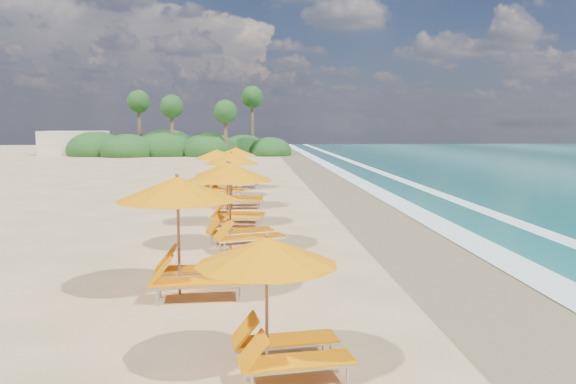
% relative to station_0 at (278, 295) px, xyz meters
% --- Properties ---
extents(ground, '(160.00, 160.00, 0.00)m').
position_rel_station_0_xyz_m(ground, '(1.00, 12.35, -1.19)').
color(ground, tan).
rests_on(ground, ground).
extents(wet_sand, '(4.00, 160.00, 0.01)m').
position_rel_station_0_xyz_m(wet_sand, '(5.00, 12.35, -1.18)').
color(wet_sand, '#897851').
rests_on(wet_sand, ground).
extents(surf_foam, '(4.00, 160.00, 0.01)m').
position_rel_station_0_xyz_m(surf_foam, '(7.70, 12.35, -1.16)').
color(surf_foam, white).
rests_on(surf_foam, ground).
extents(station_0, '(2.49, 2.36, 2.12)m').
position_rel_station_0_xyz_m(station_0, '(0.00, 0.00, 0.00)').
color(station_0, olive).
rests_on(station_0, ground).
extents(station_1, '(2.93, 2.73, 2.64)m').
position_rel_station_0_xyz_m(station_1, '(-1.72, 4.04, 0.29)').
color(station_1, olive).
rests_on(station_1, ground).
extents(station_2, '(3.29, 3.21, 2.60)m').
position_rel_station_0_xyz_m(station_2, '(-0.78, 8.55, 0.27)').
color(station_2, olive).
rests_on(station_2, ground).
extents(station_3, '(2.77, 2.62, 2.35)m').
position_rel_station_0_xyz_m(station_3, '(-1.02, 12.41, 0.13)').
color(station_3, olive).
rests_on(station_3, ground).
extents(station_4, '(2.66, 2.46, 2.47)m').
position_rel_station_0_xyz_m(station_4, '(-0.99, 16.73, 0.20)').
color(station_4, olive).
rests_on(station_4, ground).
extents(station_5, '(3.25, 3.24, 2.46)m').
position_rel_station_0_xyz_m(station_5, '(-1.84, 20.37, 0.19)').
color(station_5, olive).
rests_on(station_5, ground).
extents(station_6, '(2.69, 2.52, 2.39)m').
position_rel_station_0_xyz_m(station_6, '(-0.99, 24.17, 0.16)').
color(station_6, olive).
rests_on(station_6, ground).
extents(treeline, '(25.80, 8.80, 9.74)m').
position_rel_station_0_xyz_m(treeline, '(-8.94, 57.87, -0.19)').
color(treeline, '#163D14').
rests_on(treeline, ground).
extents(beach_building, '(7.00, 5.00, 2.80)m').
position_rel_station_0_xyz_m(beach_building, '(-21.00, 60.35, 0.21)').
color(beach_building, beige).
rests_on(beach_building, ground).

